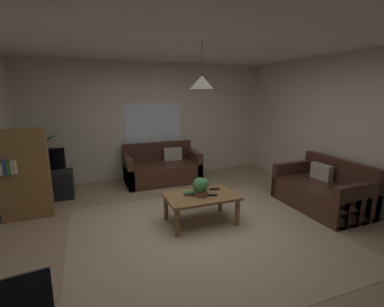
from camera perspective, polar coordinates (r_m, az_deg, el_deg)
floor at (r=4.14m, az=1.54°, el=-15.33°), size 5.45×5.61×0.02m
rug at (r=3.98m, az=2.69°, el=-16.40°), size 3.55×3.08×0.01m
wall_back at (r=6.40m, az=-8.20°, el=6.75°), size 5.57×0.06×2.59m
wall_right at (r=5.40m, az=29.84°, el=4.15°), size 0.06×5.61×2.59m
ceiling at (r=3.72m, az=1.80°, el=22.88°), size 5.45×5.61×0.02m
window_pane at (r=6.38m, az=-8.02°, el=6.17°), size 1.27×0.01×0.92m
couch_under_window at (r=6.10m, az=-6.21°, el=-3.25°), size 1.57×0.88×0.82m
couch_right_side at (r=5.20m, az=25.29°, el=-7.23°), size 0.88×1.48×0.82m
coffee_table at (r=4.16m, az=1.86°, el=-9.41°), size 1.05×0.67×0.44m
book_on_table_0 at (r=4.12m, az=-0.63°, el=-8.44°), size 0.16×0.09×0.02m
book_on_table_1 at (r=4.12m, az=-0.57°, el=-8.12°), size 0.17×0.11×0.03m
remote_on_table_0 at (r=4.34m, az=4.62°, el=-7.35°), size 0.17×0.10×0.02m
remote_on_table_1 at (r=4.10m, az=4.11°, el=-8.55°), size 0.17×0.10×0.02m
potted_plant_on_table at (r=4.05m, az=1.89°, el=-6.72°), size 0.25×0.23×0.27m
tv_stand at (r=5.74m, az=-27.79°, el=-5.94°), size 0.90×0.44×0.50m
tv at (r=5.60m, az=-28.31°, el=-1.36°), size 0.71×0.16×0.45m
potted_palm_corner at (r=6.20m, az=-29.20°, el=-2.01°), size 0.82×0.82×1.31m
bookshelf_corner at (r=4.92m, az=-31.44°, el=-3.74°), size 0.70×0.31×1.40m
pendant_lamp at (r=3.86m, az=2.04°, el=14.49°), size 0.34×0.34×0.62m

